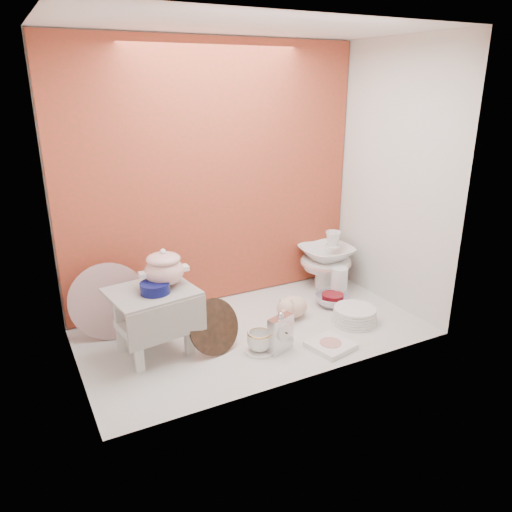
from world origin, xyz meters
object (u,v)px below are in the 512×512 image
(step_stool, at_px, (154,322))
(crystal_bowl, at_px, (332,300))
(floral_platter, at_px, (109,301))
(blue_white_vase, at_px, (157,299))
(mantel_clock, at_px, (281,332))
(soup_tureen, at_px, (164,267))
(porcelain_tower, at_px, (326,260))
(dinner_plate_stack, at_px, (355,315))
(plush_pig, at_px, (292,307))
(gold_rim_teacup, at_px, (260,341))

(step_stool, height_order, crystal_bowl, step_stool)
(floral_platter, height_order, blue_white_vase, floral_platter)
(step_stool, distance_m, mantel_clock, 0.62)
(soup_tureen, distance_m, porcelain_tower, 1.20)
(blue_white_vase, xyz_separation_m, porcelain_tower, (1.11, -0.04, 0.06))
(step_stool, xyz_separation_m, porcelain_tower, (1.22, 0.29, 0.02))
(soup_tureen, distance_m, blue_white_vase, 0.43)
(floral_platter, height_order, mantel_clock, floral_platter)
(mantel_clock, bearing_deg, soup_tureen, 129.73)
(blue_white_vase, bearing_deg, step_stool, -108.83)
(dinner_plate_stack, xyz_separation_m, porcelain_tower, (0.15, 0.49, 0.14))
(porcelain_tower, bearing_deg, floral_platter, -179.03)
(floral_platter, xyz_separation_m, dinner_plate_stack, (1.23, -0.47, -0.15))
(mantel_clock, relative_size, crystal_bowl, 0.99)
(blue_white_vase, relative_size, crystal_bowl, 1.24)
(blue_white_vase, xyz_separation_m, crystal_bowl, (0.99, -0.29, -0.10))
(soup_tureen, bearing_deg, mantel_clock, -32.25)
(step_stool, bearing_deg, crystal_bowl, -6.40)
(mantel_clock, height_order, crystal_bowl, mantel_clock)
(plush_pig, relative_size, dinner_plate_stack, 0.94)
(soup_tureen, height_order, gold_rim_teacup, soup_tureen)
(step_stool, distance_m, floral_platter, 0.31)
(step_stool, xyz_separation_m, floral_platter, (-0.16, 0.27, 0.03))
(soup_tureen, relative_size, plush_pig, 0.98)
(soup_tureen, bearing_deg, blue_white_vase, 83.16)
(floral_platter, height_order, crystal_bowl, floral_platter)
(step_stool, bearing_deg, dinner_plate_stack, -19.10)
(soup_tureen, distance_m, floral_platter, 0.41)
(floral_platter, xyz_separation_m, porcelain_tower, (1.38, 0.02, -0.01))
(gold_rim_teacup, bearing_deg, blue_white_vase, 121.49)
(gold_rim_teacup, bearing_deg, dinner_plate_stack, 2.94)
(plush_pig, bearing_deg, crystal_bowl, -6.60)
(floral_platter, relative_size, blue_white_vase, 1.54)
(mantel_clock, distance_m, crystal_bowl, 0.63)
(gold_rim_teacup, xyz_separation_m, dinner_plate_stack, (0.61, 0.03, -0.02))
(mantel_clock, xyz_separation_m, plush_pig, (0.24, 0.28, -0.03))
(dinner_plate_stack, bearing_deg, step_stool, 169.20)
(soup_tureen, height_order, dinner_plate_stack, soup_tureen)
(crystal_bowl, bearing_deg, dinner_plate_stack, -96.11)
(step_stool, relative_size, gold_rim_teacup, 3.12)
(soup_tureen, relative_size, blue_white_vase, 0.89)
(blue_white_vase, relative_size, mantel_clock, 1.25)
(plush_pig, distance_m, gold_rim_teacup, 0.41)
(soup_tureen, relative_size, floral_platter, 0.57)
(soup_tureen, xyz_separation_m, dinner_plate_stack, (1.00, -0.23, -0.38))
(blue_white_vase, bearing_deg, dinner_plate_stack, -29.01)
(step_stool, relative_size, blue_white_vase, 1.50)
(plush_pig, relative_size, porcelain_tower, 0.63)
(soup_tureen, xyz_separation_m, mantel_clock, (0.48, -0.30, -0.32))
(floral_platter, bearing_deg, mantel_clock, -37.62)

